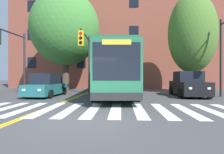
# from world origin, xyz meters

# --- Properties ---
(ground_plane) EXTENTS (120.00, 120.00, 0.00)m
(ground_plane) POSITION_xyz_m (0.00, 0.00, 0.00)
(ground_plane) COLOR #424244
(crosswalk) EXTENTS (13.94, 4.20, 0.01)m
(crosswalk) POSITION_xyz_m (-0.58, 2.09, 0.00)
(crosswalk) COLOR white
(crosswalk) RESTS_ON ground
(lane_line_yellow_inner) EXTENTS (0.12, 36.00, 0.01)m
(lane_line_yellow_inner) POSITION_xyz_m (-2.33, 16.09, 0.00)
(lane_line_yellow_inner) COLOR gold
(lane_line_yellow_inner) RESTS_ON ground
(lane_line_yellow_outer) EXTENTS (0.12, 36.00, 0.01)m
(lane_line_yellow_outer) POSITION_xyz_m (-2.17, 16.09, 0.00)
(lane_line_yellow_outer) COLOR gold
(lane_line_yellow_outer) RESTS_ON ground
(city_bus) EXTENTS (3.75, 12.30, 3.47)m
(city_bus) POSITION_xyz_m (0.36, 8.52, 1.86)
(city_bus) COLOR #28704C
(city_bus) RESTS_ON ground
(car_teal_near_lane) EXTENTS (2.02, 4.17, 1.72)m
(car_teal_near_lane) POSITION_xyz_m (-4.65, 7.04, 0.79)
(car_teal_near_lane) COLOR #236B70
(car_teal_near_lane) RESTS_ON ground
(car_black_far_lane) EXTENTS (2.16, 4.38, 1.87)m
(car_black_far_lane) POSITION_xyz_m (5.99, 8.14, 0.85)
(car_black_far_lane) COLOR black
(car_black_far_lane) RESTS_ON ground
(traffic_light_far_corner) EXTENTS (0.35, 3.12, 5.09)m
(traffic_light_far_corner) POSITION_xyz_m (-7.14, 6.85, 3.43)
(traffic_light_far_corner) COLOR #28282D
(traffic_light_far_corner) RESTS_ON ground
(traffic_light_overhead) EXTENTS (0.58, 3.94, 4.96)m
(traffic_light_overhead) POSITION_xyz_m (-1.78, 7.71, 3.39)
(traffic_light_overhead) COLOR #28282D
(traffic_light_overhead) RESTS_ON ground
(street_tree_curbside_large) EXTENTS (5.78, 5.87, 8.95)m
(street_tree_curbside_large) POSITION_xyz_m (7.17, 10.72, 5.35)
(street_tree_curbside_large) COLOR #4C3D2D
(street_tree_curbside_large) RESTS_ON ground
(street_tree_curbside_small) EXTENTS (8.71, 8.43, 10.20)m
(street_tree_curbside_small) POSITION_xyz_m (-4.93, 11.71, 6.39)
(street_tree_curbside_small) COLOR #4C3D2D
(street_tree_curbside_small) RESTS_ON ground
(building_facade) EXTENTS (32.82, 7.03, 13.13)m
(building_facade) POSITION_xyz_m (2.14, 19.32, 6.57)
(building_facade) COLOR brown
(building_facade) RESTS_ON ground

